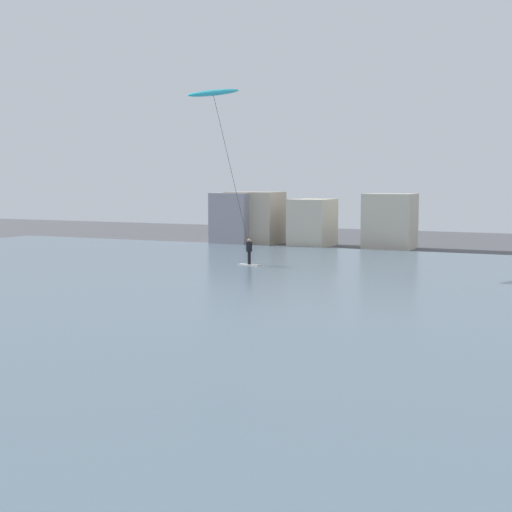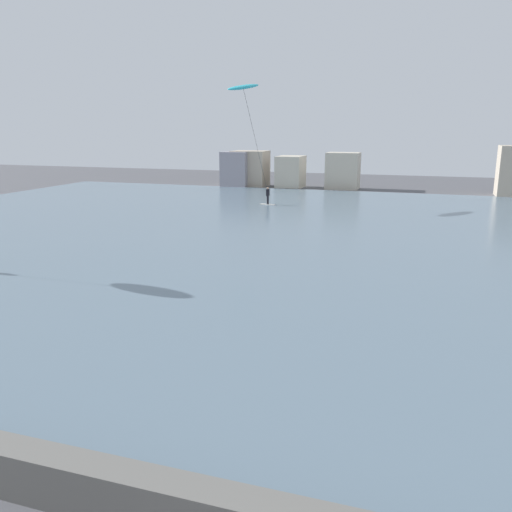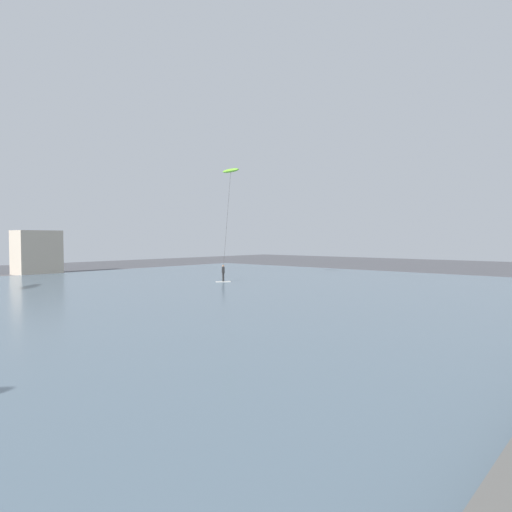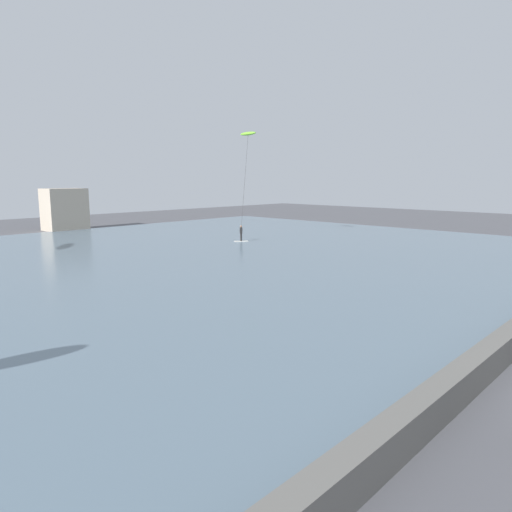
# 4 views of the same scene
# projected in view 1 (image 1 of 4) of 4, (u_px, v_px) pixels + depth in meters

# --- Properties ---
(water_bay) EXTENTS (84.00, 52.00, 0.10)m
(water_bay) POSITION_uv_depth(u_px,v_px,m) (394.00, 315.00, 29.74)
(water_bay) COLOR slate
(water_bay) RESTS_ON ground
(far_shore_buildings) EXTENTS (35.91, 4.48, 5.26)m
(far_shore_buildings) POSITION_uv_depth(u_px,v_px,m) (404.00, 220.00, 57.42)
(far_shore_buildings) COLOR gray
(far_shore_buildings) RESTS_ON ground
(kitesurfer_cyan) EXTENTS (4.26, 4.04, 10.96)m
(kitesurfer_cyan) POSITION_uv_depth(u_px,v_px,m) (216.00, 104.00, 45.92)
(kitesurfer_cyan) COLOR silver
(kitesurfer_cyan) RESTS_ON water_bay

